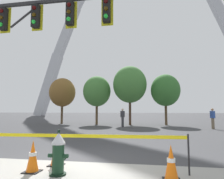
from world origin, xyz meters
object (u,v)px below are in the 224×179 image
traffic_cone_by_hydrant (171,163)px  traffic_cone_mid_sidewalk (57,152)px  traffic_signal_gantry (25,33)px  monument_arch (140,29)px  fire_hydrant (58,154)px  traffic_cone_curb_edge (33,157)px  pedestrian_walking_left (213,118)px  pedestrian_standing_center (123,117)px

traffic_cone_by_hydrant → traffic_cone_mid_sidewalk: 2.90m
traffic_signal_gantry → monument_arch: bearing=86.4°
monument_arch → fire_hydrant: bearing=-90.2°
traffic_cone_curb_edge → monument_arch: 52.60m
traffic_signal_gantry → pedestrian_walking_left: traffic_signal_gantry is taller
traffic_cone_curb_edge → pedestrian_walking_left: 14.72m
traffic_signal_gantry → monument_arch: size_ratio=0.14×
traffic_cone_mid_sidewalk → fire_hydrant: bearing=-62.4°
traffic_cone_by_hydrant → traffic_cone_mid_sidewalk: same height
fire_hydrant → traffic_cone_curb_edge: fire_hydrant is taller
traffic_cone_by_hydrant → pedestrian_standing_center: bearing=101.2°
traffic_cone_mid_sidewalk → pedestrian_walking_left: pedestrian_walking_left is taller
fire_hydrant → monument_arch: size_ratio=0.02×
fire_hydrant → traffic_signal_gantry: bearing=135.6°
traffic_cone_mid_sidewalk → traffic_cone_by_hydrant: bearing=-13.7°
traffic_cone_by_hydrant → traffic_signal_gantry: size_ratio=0.09×
traffic_signal_gantry → fire_hydrant: bearing=-44.4°
fire_hydrant → pedestrian_standing_center: 13.75m
fire_hydrant → traffic_cone_curb_edge: bearing=171.8°
fire_hydrant → pedestrian_standing_center: (-0.27, 13.74, 0.35)m
fire_hydrant → traffic_cone_mid_sidewalk: fire_hydrant is taller
pedestrian_walking_left → traffic_signal_gantry: bearing=-133.2°
traffic_cone_curb_edge → traffic_cone_by_hydrant: bearing=-1.0°
traffic_cone_by_hydrant → pedestrian_walking_left: 13.45m
traffic_cone_by_hydrant → traffic_cone_mid_sidewalk: size_ratio=1.00×
fire_hydrant → traffic_cone_mid_sidewalk: bearing=117.6°
traffic_cone_by_hydrant → pedestrian_standing_center: size_ratio=0.46×
traffic_cone_mid_sidewalk → pedestrian_standing_center: 13.02m
fire_hydrant → traffic_cone_by_hydrant: bearing=1.0°
traffic_signal_gantry → pedestrian_walking_left: 14.34m
traffic_cone_by_hydrant → traffic_signal_gantry: bearing=153.2°
fire_hydrant → traffic_cone_mid_sidewalk: (-0.38, 0.73, -0.11)m
pedestrian_walking_left → fire_hydrant: bearing=-118.2°
traffic_cone_mid_sidewalk → pedestrian_walking_left: bearing=59.0°
traffic_cone_curb_edge → pedestrian_walking_left: pedestrian_walking_left is taller
traffic_cone_mid_sidewalk → traffic_cone_curb_edge: bearing=-114.8°
traffic_cone_mid_sidewalk → pedestrian_walking_left: 14.02m
monument_arch → pedestrian_walking_left: 41.72m
traffic_cone_curb_edge → pedestrian_walking_left: (7.50, 12.65, 0.46)m
pedestrian_walking_left → traffic_cone_mid_sidewalk: bearing=-121.0°
traffic_cone_curb_edge → pedestrian_standing_center: 13.66m
fire_hydrant → traffic_signal_gantry: size_ratio=0.13×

